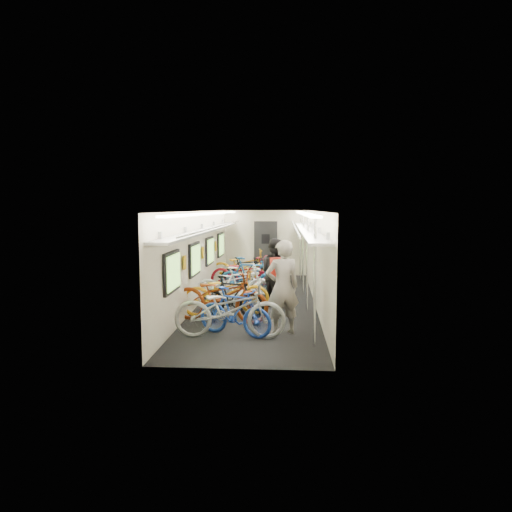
# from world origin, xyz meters

# --- Properties ---
(train_car_shell) EXTENTS (10.00, 10.00, 10.00)m
(train_car_shell) POSITION_xyz_m (-0.36, 0.71, 1.66)
(train_car_shell) COLOR black
(train_car_shell) RESTS_ON ground
(bicycle_0) EXTENTS (2.14, 0.75, 1.12)m
(bicycle_0) POSITION_xyz_m (-0.33, -3.32, 0.56)
(bicycle_0) COLOR #ACACB0
(bicycle_0) RESTS_ON ground
(bicycle_1) EXTENTS (1.63, 1.03, 0.95)m
(bicycle_1) POSITION_xyz_m (-0.25, -3.16, 0.48)
(bicycle_1) COLOR #1C3FA8
(bicycle_1) RESTS_ON ground
(bicycle_2) EXTENTS (2.28, 1.19, 1.14)m
(bicycle_2) POSITION_xyz_m (-0.68, -2.11, 0.57)
(bicycle_2) COLOR maroon
(bicycle_2) RESTS_ON ground
(bicycle_3) EXTENTS (1.64, 0.91, 0.95)m
(bicycle_3) POSITION_xyz_m (-0.48, -1.68, 0.48)
(bicycle_3) COLOR black
(bicycle_3) RESTS_ON ground
(bicycle_4) EXTENTS (2.15, 1.17, 1.07)m
(bicycle_4) POSITION_xyz_m (-0.64, -1.47, 0.54)
(bicycle_4) COLOR orange
(bicycle_4) RESTS_ON ground
(bicycle_5) EXTENTS (1.82, 1.16, 1.06)m
(bicycle_5) POSITION_xyz_m (-0.32, -0.76, 0.53)
(bicycle_5) COLOR silver
(bicycle_5) RESTS_ON ground
(bicycle_6) EXTENTS (2.08, 0.98, 1.05)m
(bicycle_6) POSITION_xyz_m (-0.60, -0.28, 0.53)
(bicycle_6) COLOR silver
(bicycle_6) RESTS_ON ground
(bicycle_7) EXTENTS (1.91, 0.92, 1.11)m
(bicycle_7) POSITION_xyz_m (-0.25, 0.82, 0.55)
(bicycle_7) COLOR #174D8B
(bicycle_7) RESTS_ON ground
(bicycle_8) EXTENTS (2.29, 1.47, 1.14)m
(bicycle_8) POSITION_xyz_m (-0.46, 1.13, 0.57)
(bicycle_8) COLOR maroon
(bicycle_8) RESTS_ON ground
(bicycle_9) EXTENTS (1.67, 0.98, 0.97)m
(bicycle_9) POSITION_xyz_m (-0.52, 2.33, 0.48)
(bicycle_9) COLOR black
(bicycle_9) RESTS_ON ground
(bicycle_10) EXTENTS (2.26, 1.07, 1.14)m
(bicycle_10) POSITION_xyz_m (-0.65, 2.90, 0.57)
(bicycle_10) COLOR #C78612
(bicycle_10) RESTS_ON ground
(passenger_near) EXTENTS (0.79, 0.64, 1.86)m
(passenger_near) POSITION_xyz_m (0.68, -2.95, 0.93)
(passenger_near) COLOR gray
(passenger_near) RESTS_ON ground
(passenger_mid) EXTENTS (1.06, 1.05, 1.73)m
(passenger_mid) POSITION_xyz_m (0.47, -0.45, 0.86)
(passenger_mid) COLOR black
(passenger_mid) RESTS_ON ground
(backpack) EXTENTS (0.29, 0.24, 0.38)m
(backpack) POSITION_xyz_m (0.56, -2.55, 1.28)
(backpack) COLOR #B21C11
(backpack) RESTS_ON passenger_near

